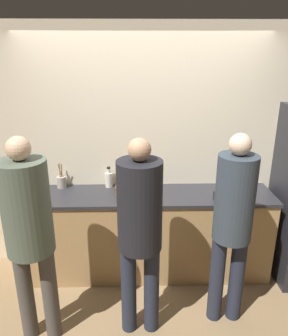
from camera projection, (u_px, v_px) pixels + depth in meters
name	position (u px, v px, depth m)	size (l,w,h in m)	color
ground_plane	(144.00, 290.00, 3.37)	(14.00, 14.00, 0.00)	#8C704C
wall_back	(143.00, 151.00, 3.51)	(5.20, 0.06, 2.60)	beige
counter	(144.00, 233.00, 3.53)	(2.67, 0.60, 0.93)	tan
person_left	(29.00, 225.00, 2.49)	(0.37, 0.37, 1.76)	#4C4742
person_center	(140.00, 224.00, 2.56)	(0.35, 0.35, 1.73)	#232838
person_right	(233.00, 219.00, 2.69)	(0.32, 0.32, 1.74)	#232838
fruit_bowl	(133.00, 190.00, 3.34)	(0.35, 0.35, 0.13)	brown
utensil_crock	(62.00, 181.00, 3.50)	(0.10, 0.10, 0.27)	#ADA393
bottle_clear	(109.00, 179.00, 3.51)	(0.08, 0.08, 0.23)	silver
cup_black	(218.00, 195.00, 3.23)	(0.09, 0.09, 0.09)	#28282D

